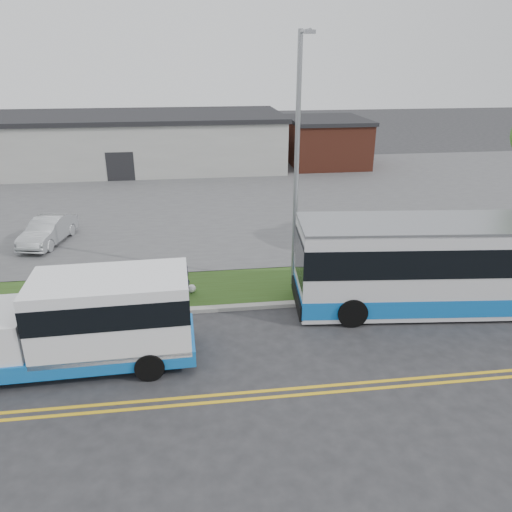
{
  "coord_description": "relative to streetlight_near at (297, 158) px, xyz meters",
  "views": [
    {
      "loc": [
        -0.93,
        -15.28,
        8.8
      ],
      "look_at": [
        1.41,
        2.31,
        1.6
      ],
      "focal_mm": 35.0,
      "sensor_mm": 36.0,
      "label": 1
    }
  ],
  "objects": [
    {
      "name": "ground",
      "position": [
        -3.0,
        -2.73,
        -5.23
      ],
      "size": [
        140.0,
        140.0,
        0.0
      ],
      "primitive_type": "plane",
      "color": "#28282B",
      "rests_on": "ground"
    },
    {
      "name": "lane_line_north",
      "position": [
        -3.0,
        -6.58,
        -5.23
      ],
      "size": [
        70.0,
        0.12,
        0.01
      ],
      "primitive_type": "cube",
      "color": "gold",
      "rests_on": "ground"
    },
    {
      "name": "lane_line_south",
      "position": [
        -3.0,
        -6.88,
        -5.23
      ],
      "size": [
        70.0,
        0.12,
        0.01
      ],
      "primitive_type": "cube",
      "color": "gold",
      "rests_on": "ground"
    },
    {
      "name": "curb",
      "position": [
        -3.0,
        -1.63,
        -5.16
      ],
      "size": [
        80.0,
        0.3,
        0.15
      ],
      "primitive_type": "cube",
      "color": "#9E9B93",
      "rests_on": "ground"
    },
    {
      "name": "verge",
      "position": [
        -3.0,
        0.17,
        -5.18
      ],
      "size": [
        80.0,
        3.3,
        0.1
      ],
      "primitive_type": "cube",
      "color": "#2C4517",
      "rests_on": "ground"
    },
    {
      "name": "parking_lot",
      "position": [
        -3.0,
        14.27,
        -5.18
      ],
      "size": [
        80.0,
        25.0,
        0.1
      ],
      "primitive_type": "cube",
      "color": "#4C4C4F",
      "rests_on": "ground"
    },
    {
      "name": "commercial_building",
      "position": [
        -9.0,
        24.27,
        -3.05
      ],
      "size": [
        25.4,
        10.4,
        4.35
      ],
      "color": "#9E9E99",
      "rests_on": "ground"
    },
    {
      "name": "brick_wing",
      "position": [
        7.5,
        23.27,
        -3.27
      ],
      "size": [
        6.3,
        7.3,
        3.9
      ],
      "color": "brown",
      "rests_on": "ground"
    },
    {
      "name": "streetlight_near",
      "position": [
        0.0,
        0.0,
        0.0
      ],
      "size": [
        0.35,
        1.53,
        9.5
      ],
      "color": "gray",
      "rests_on": "verge"
    },
    {
      "name": "shuttle_bus",
      "position": [
        -7.17,
        -4.51,
        -3.72
      ],
      "size": [
        7.47,
        2.68,
        2.83
      ],
      "rotation": [
        0.0,
        0.0,
        0.03
      ],
      "color": "#1061B7",
      "rests_on": "ground"
    },
    {
      "name": "transit_bus",
      "position": [
        5.72,
        -2.48,
        -3.54
      ],
      "size": [
        12.29,
        3.91,
        3.35
      ],
      "rotation": [
        0.0,
        0.0,
        -0.1
      ],
      "color": "silver",
      "rests_on": "ground"
    },
    {
      "name": "pedestrian",
      "position": [
        -4.41,
        -0.43,
        -4.35
      ],
      "size": [
        0.68,
        0.62,
        1.56
      ],
      "primitive_type": "imported",
      "rotation": [
        0.0,
        0.0,
        3.72
      ],
      "color": "black",
      "rests_on": "verge"
    },
    {
      "name": "parked_car_a",
      "position": [
        -11.02,
        6.3,
        -4.48
      ],
      "size": [
        2.24,
        4.16,
        1.3
      ],
      "primitive_type": "imported",
      "rotation": [
        0.0,
        0.0,
        -0.23
      ],
      "color": "#ADB0B5",
      "rests_on": "parking_lot"
    },
    {
      "name": "grocery_bag_left",
      "position": [
        -4.71,
        -0.68,
        -4.97
      ],
      "size": [
        0.32,
        0.32,
        0.32
      ],
      "primitive_type": "sphere",
      "color": "white",
      "rests_on": "verge"
    },
    {
      "name": "grocery_bag_right",
      "position": [
        -4.11,
        -0.18,
        -4.97
      ],
      "size": [
        0.32,
        0.32,
        0.32
      ],
      "primitive_type": "sphere",
      "color": "white",
      "rests_on": "verge"
    }
  ]
}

